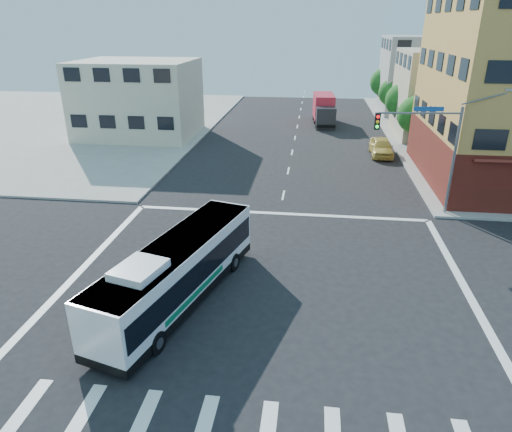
# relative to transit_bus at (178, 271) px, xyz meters

# --- Properties ---
(ground) EXTENTS (120.00, 120.00, 0.00)m
(ground) POSITION_rel_transit_bus_xyz_m (3.68, 1.27, -1.55)
(ground) COLOR black
(ground) RESTS_ON ground
(sidewalk_nw) EXTENTS (50.00, 50.00, 0.15)m
(sidewalk_nw) POSITION_rel_transit_bus_xyz_m (-31.32, 36.27, -1.48)
(sidewalk_nw) COLOR gray
(sidewalk_nw) RESTS_ON ground
(building_east_near) EXTENTS (12.06, 10.06, 9.00)m
(building_east_near) POSITION_rel_transit_bus_xyz_m (20.66, 35.25, 2.96)
(building_east_near) COLOR tan
(building_east_near) RESTS_ON ground
(building_east_far) EXTENTS (12.06, 10.06, 10.00)m
(building_east_far) POSITION_rel_transit_bus_xyz_m (20.66, 49.25, 3.46)
(building_east_far) COLOR #959691
(building_east_far) RESTS_ON ground
(building_west) EXTENTS (12.06, 10.06, 8.00)m
(building_west) POSITION_rel_transit_bus_xyz_m (-13.34, 31.25, 2.45)
(building_west) COLOR beige
(building_west) RESTS_ON ground
(signal_mast_ne) EXTENTS (7.91, 1.13, 8.07)m
(signal_mast_ne) POSITION_rel_transit_bus_xyz_m (12.76, 11.89, 3.43)
(signal_mast_ne) COLOR slate
(signal_mast_ne) RESTS_ON ground
(street_tree_a) EXTENTS (3.60, 3.60, 5.53)m
(street_tree_a) POSITION_rel_transit_bus_xyz_m (15.59, 29.20, 2.04)
(street_tree_a) COLOR #342313
(street_tree_a) RESTS_ON ground
(street_tree_b) EXTENTS (3.80, 3.80, 5.79)m
(street_tree_b) POSITION_rel_transit_bus_xyz_m (15.59, 37.20, 2.20)
(street_tree_b) COLOR #342313
(street_tree_b) RESTS_ON ground
(street_tree_c) EXTENTS (3.40, 3.40, 5.29)m
(street_tree_c) POSITION_rel_transit_bus_xyz_m (15.59, 45.20, 1.91)
(street_tree_c) COLOR #342313
(street_tree_c) RESTS_ON ground
(street_tree_d) EXTENTS (4.00, 4.00, 6.03)m
(street_tree_d) POSITION_rel_transit_bus_xyz_m (15.59, 53.20, 2.33)
(street_tree_d) COLOR #342313
(street_tree_d) RESTS_ON ground
(transit_bus) EXTENTS (5.05, 10.93, 3.17)m
(transit_bus) POSITION_rel_transit_bus_xyz_m (0.00, 0.00, 0.00)
(transit_bus) COLOR black
(transit_bus) RESTS_ON ground
(box_truck) EXTENTS (2.76, 7.88, 3.49)m
(box_truck) POSITION_rel_transit_bus_xyz_m (6.81, 40.11, 0.14)
(box_truck) COLOR #26262A
(box_truck) RESTS_ON ground
(parked_car) EXTENTS (1.99, 4.89, 1.66)m
(parked_car) POSITION_rel_transit_bus_xyz_m (12.06, 26.19, -0.72)
(parked_car) COLOR #DABF54
(parked_car) RESTS_ON ground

